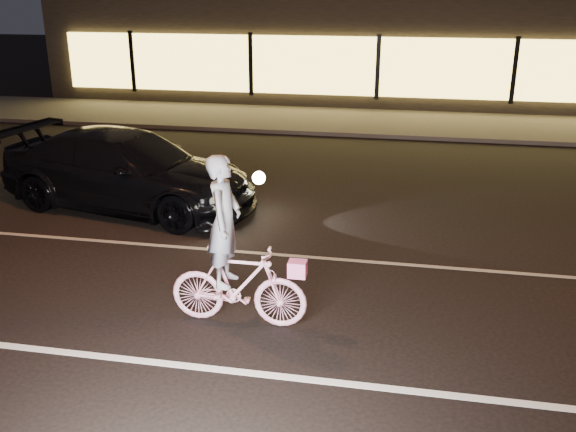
# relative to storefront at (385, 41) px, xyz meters

# --- Properties ---
(ground) EXTENTS (90.00, 90.00, 0.00)m
(ground) POSITION_rel_storefront_xyz_m (0.00, -18.97, -2.15)
(ground) COLOR black
(ground) RESTS_ON ground
(lane_stripe_near) EXTENTS (60.00, 0.12, 0.01)m
(lane_stripe_near) POSITION_rel_storefront_xyz_m (0.00, -20.47, -2.14)
(lane_stripe_near) COLOR silver
(lane_stripe_near) RESTS_ON ground
(lane_stripe_far) EXTENTS (60.00, 0.10, 0.01)m
(lane_stripe_far) POSITION_rel_storefront_xyz_m (0.00, -16.97, -2.14)
(lane_stripe_far) COLOR gray
(lane_stripe_far) RESTS_ON ground
(sidewalk) EXTENTS (30.00, 4.00, 0.12)m
(sidewalk) POSITION_rel_storefront_xyz_m (0.00, -5.97, -2.09)
(sidewalk) COLOR #383533
(sidewalk) RESTS_ON ground
(storefront) EXTENTS (25.40, 8.42, 4.20)m
(storefront) POSITION_rel_storefront_xyz_m (0.00, 0.00, 0.00)
(storefront) COLOR black
(storefront) RESTS_ON ground
(cyclist) EXTENTS (1.87, 0.64, 2.35)m
(cyclist) POSITION_rel_storefront_xyz_m (-0.94, -19.32, -1.31)
(cyclist) COLOR #F24C8E
(cyclist) RESTS_ON ground
(sedan) EXTENTS (5.69, 3.18, 1.56)m
(sedan) POSITION_rel_storefront_xyz_m (-4.33, -15.11, -1.37)
(sedan) COLOR black
(sedan) RESTS_ON ground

